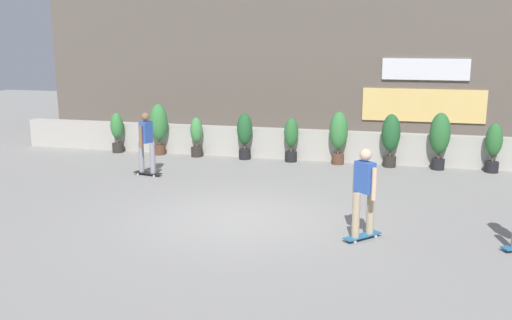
% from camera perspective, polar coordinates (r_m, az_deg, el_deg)
% --- Properties ---
extents(ground_plane, '(48.00, 48.00, 0.00)m').
position_cam_1_polar(ground_plane, '(11.52, -1.84, -5.93)').
color(ground_plane, gray).
extents(planter_wall, '(18.00, 0.40, 0.90)m').
position_cam_1_polar(planter_wall, '(17.08, 3.70, 1.65)').
color(planter_wall, '#B2ADA3').
rests_on(planter_wall, ground).
extents(building_backdrop, '(20.00, 2.08, 6.50)m').
position_cam_1_polar(building_backdrop, '(20.73, 5.88, 11.27)').
color(building_backdrop, '#60564C').
rests_on(building_backdrop, ground).
extents(potted_plant_0, '(0.41, 0.41, 1.28)m').
position_cam_1_polar(potted_plant_0, '(18.47, -13.98, 2.92)').
color(potted_plant_0, '#2D2823').
rests_on(potted_plant_0, ground).
extents(potted_plant_1, '(0.56, 0.56, 1.60)m').
position_cam_1_polar(potted_plant_1, '(17.80, -9.89, 3.52)').
color(potted_plant_1, brown).
rests_on(potted_plant_1, ground).
extents(potted_plant_2, '(0.38, 0.38, 1.22)m').
position_cam_1_polar(potted_plant_2, '(17.38, -6.09, 2.47)').
color(potted_plant_2, '#2D2823').
rests_on(potted_plant_2, ground).
extents(potted_plant_3, '(0.47, 0.47, 1.40)m').
position_cam_1_polar(potted_plant_3, '(16.89, -1.16, 2.76)').
color(potted_plant_3, black).
rests_on(potted_plant_3, ground).
extents(potted_plant_4, '(0.42, 0.42, 1.31)m').
position_cam_1_polar(potted_plant_4, '(16.58, 3.61, 2.31)').
color(potted_plant_4, black).
rests_on(potted_plant_4, ground).
extents(potted_plant_5, '(0.53, 0.53, 1.54)m').
position_cam_1_polar(potted_plant_5, '(16.36, 8.42, 2.67)').
color(potted_plant_5, brown).
rests_on(potted_plant_5, ground).
extents(potted_plant_6, '(0.52, 0.52, 1.52)m').
position_cam_1_polar(potted_plant_6, '(16.29, 13.58, 2.36)').
color(potted_plant_6, '#2D2823').
rests_on(potted_plant_6, ground).
extents(potted_plant_7, '(0.56, 0.56, 1.60)m').
position_cam_1_polar(potted_plant_7, '(16.32, 18.23, 2.30)').
color(potted_plant_7, black).
rests_on(potted_plant_7, ground).
extents(potted_plant_8, '(0.45, 0.45, 1.36)m').
position_cam_1_polar(potted_plant_8, '(16.52, 23.07, 1.45)').
color(potted_plant_8, black).
rests_on(potted_plant_8, ground).
extents(skater_far_right, '(0.68, 0.73, 1.70)m').
position_cam_1_polar(skater_far_right, '(10.24, 10.98, -2.98)').
color(skater_far_right, '#266699').
rests_on(skater_far_right, ground).
extents(skater_mid_plaza, '(0.82, 0.55, 1.70)m').
position_cam_1_polar(skater_mid_plaza, '(15.11, -11.12, 1.93)').
color(skater_mid_plaza, black).
rests_on(skater_mid_plaza, ground).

